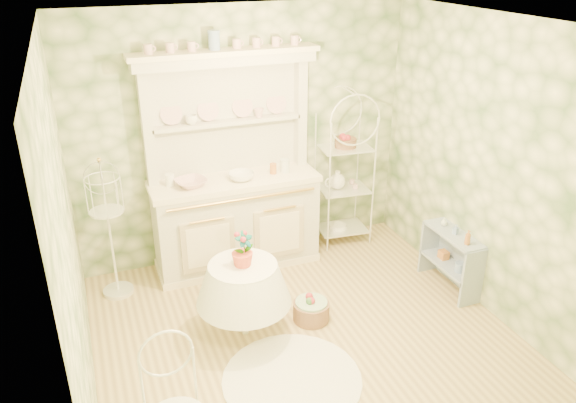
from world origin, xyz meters
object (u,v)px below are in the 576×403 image
object	(u,v)px
bakers_rack	(344,166)
side_shelf	(451,259)
birdcage_stand	(110,233)
round_table	(244,301)
floor_basket	(311,310)
kitchen_dresser	(234,166)

from	to	relation	value
bakers_rack	side_shelf	world-z (taller)	bakers_rack
side_shelf	birdcage_stand	size ratio (longest dim) A/B	0.55
side_shelf	round_table	xyz separation A→B (m)	(-2.17, 0.02, 0.03)
bakers_rack	floor_basket	size ratio (longest dim) A/B	6.04
floor_basket	birdcage_stand	bearing A→B (deg)	145.87
side_shelf	floor_basket	xyz separation A→B (m)	(-1.53, -0.01, -0.22)
bakers_rack	birdcage_stand	bearing A→B (deg)	-169.49
round_table	floor_basket	bearing A→B (deg)	-2.68
kitchen_dresser	floor_basket	world-z (taller)	kitchen_dresser
bakers_rack	birdcage_stand	distance (m)	2.62
kitchen_dresser	birdcage_stand	size ratio (longest dim) A/B	1.69
side_shelf	floor_basket	distance (m)	1.55
bakers_rack	floor_basket	world-z (taller)	bakers_rack
birdcage_stand	round_table	bearing A→B (deg)	-47.13
kitchen_dresser	side_shelf	world-z (taller)	kitchen_dresser
side_shelf	birdcage_stand	distance (m)	3.38
bakers_rack	kitchen_dresser	bearing A→B (deg)	-170.40
kitchen_dresser	round_table	world-z (taller)	kitchen_dresser
birdcage_stand	floor_basket	distance (m)	2.06
kitchen_dresser	round_table	distance (m)	1.48
side_shelf	round_table	world-z (taller)	round_table
round_table	birdcage_stand	size ratio (longest dim) A/B	0.51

